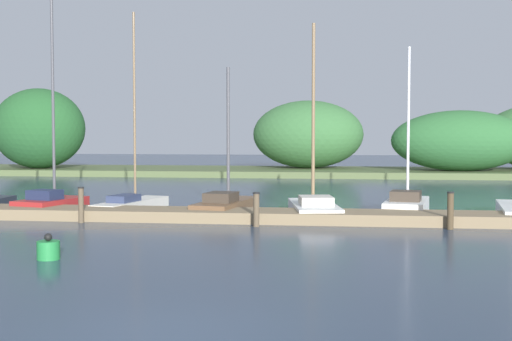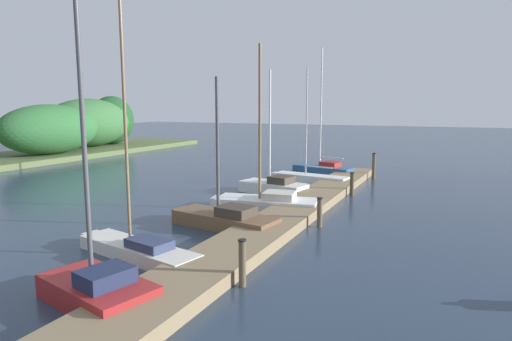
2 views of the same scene
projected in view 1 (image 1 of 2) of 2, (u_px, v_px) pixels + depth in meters
ground at (163, 341)px, 9.27m from camera, size 160.00×160.00×0.00m
dock_pier at (268, 216)px, 21.86m from camera, size 24.61×1.80×0.35m
far_shore at (352, 141)px, 45.70m from camera, size 52.90×8.45×5.85m
sailboat_1 at (52, 200)px, 24.17m from camera, size 1.96×3.01×8.39m
sailboat_2 at (133, 202)px, 24.96m from camera, size 1.80×4.42×7.18m
sailboat_3 at (227, 205)px, 23.77m from camera, size 1.84×4.18×5.08m
sailboat_4 at (314, 206)px, 23.15m from camera, size 2.05×4.45×6.49m
sailboat_5 at (407, 204)px, 23.71m from camera, size 1.86×3.61×5.77m
mooring_piling_1 at (81, 205)px, 21.48m from camera, size 0.19×0.19×1.13m
mooring_piling_2 at (256, 209)px, 20.60m from camera, size 0.21×0.21×1.03m
mooring_piling_3 at (450, 210)px, 20.02m from camera, size 0.21×0.21×1.10m
channel_buoy_0 at (48, 250)px, 15.28m from camera, size 0.50×0.50×0.59m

